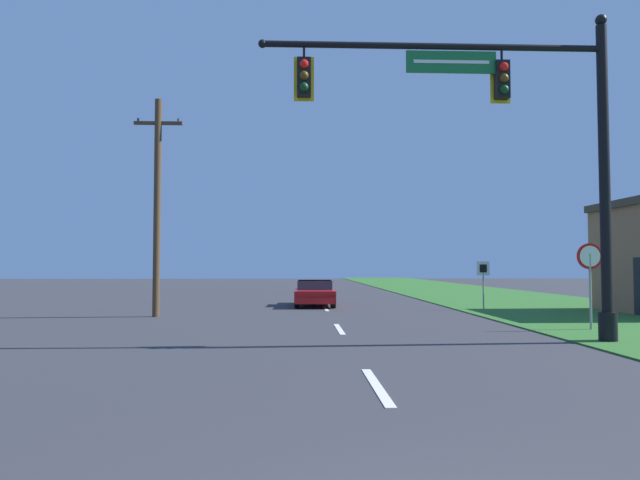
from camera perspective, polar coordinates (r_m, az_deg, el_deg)
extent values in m
cube|color=#2D6626|center=(35.05, 17.40, -5.52)|extent=(10.00, 110.00, 0.04)
cube|color=silver|center=(9.25, 5.68, -14.32)|extent=(0.16, 2.80, 0.01)
cube|color=silver|center=(17.12, 1.94, -8.89)|extent=(0.16, 2.80, 0.01)
cube|color=silver|center=(25.07, 0.59, -6.89)|extent=(0.16, 2.80, 0.01)
cube|color=silver|center=(33.04, -0.10, -5.85)|extent=(0.16, 2.80, 0.01)
cube|color=silver|center=(41.03, -0.53, -5.21)|extent=(0.16, 2.80, 0.01)
cylinder|color=black|center=(15.85, 26.84, -7.73)|extent=(0.44, 0.44, 0.70)
cylinder|color=black|center=(15.92, 26.57, 5.28)|extent=(0.26, 0.26, 7.90)
sphere|color=black|center=(16.95, 26.28, 19.12)|extent=(0.28, 0.28, 0.28)
cylinder|color=black|center=(15.23, 11.33, 18.46)|extent=(8.51, 0.16, 0.16)
sphere|color=black|center=(14.87, -5.78, 18.95)|extent=(0.21, 0.21, 0.21)
cube|color=#196B33|center=(15.19, 12.98, 16.94)|extent=(2.25, 0.06, 0.55)
cube|color=white|center=(15.16, 13.01, 16.98)|extent=(1.89, 0.01, 0.08)
cylinder|color=black|center=(14.78, -1.61, 18.34)|extent=(0.06, 0.06, 0.35)
cube|color=yellow|center=(14.69, -1.62, 15.79)|extent=(0.50, 0.03, 1.11)
cube|color=black|center=(14.56, -1.62, 15.95)|extent=(0.34, 0.24, 0.95)
sphere|color=red|center=(14.52, -1.61, 17.19)|extent=(0.22, 0.22, 0.22)
sphere|color=#51380F|center=(14.43, -1.61, 16.13)|extent=(0.22, 0.22, 0.22)
sphere|color=#0F3D19|center=(14.34, -1.61, 15.05)|extent=(0.22, 0.22, 0.22)
cylinder|color=black|center=(15.63, 17.70, 17.28)|extent=(0.06, 0.06, 0.35)
cube|color=yellow|center=(15.55, 17.56, 14.86)|extent=(0.50, 0.03, 1.11)
cube|color=black|center=(15.42, 17.74, 15.01)|extent=(0.34, 0.24, 0.95)
sphere|color=red|center=(15.39, 17.91, 16.17)|extent=(0.22, 0.22, 0.22)
sphere|color=#51380F|center=(15.30, 17.92, 15.16)|extent=(0.22, 0.22, 0.22)
sphere|color=#0F3D19|center=(15.22, 17.94, 14.13)|extent=(0.22, 0.22, 0.22)
cylinder|color=black|center=(28.62, 1.05, -5.72)|extent=(0.22, 0.64, 0.64)
cylinder|color=black|center=(28.61, -2.17, -5.72)|extent=(0.22, 0.64, 0.64)
cylinder|color=black|center=(25.43, 1.31, -6.12)|extent=(0.22, 0.64, 0.64)
cylinder|color=black|center=(25.42, -2.31, -6.12)|extent=(0.22, 0.64, 0.64)
cube|color=#AD1414|center=(27.00, -0.53, -5.53)|extent=(1.92, 4.63, 0.55)
cube|color=#283342|center=(27.09, -0.54, -4.49)|extent=(1.64, 1.96, 0.42)
cube|color=#AD1414|center=(27.09, -0.54, -4.11)|extent=(1.60, 1.92, 0.06)
cube|color=#B71414|center=(24.73, -0.48, -5.66)|extent=(1.68, 0.09, 0.14)
cylinder|color=gray|center=(18.44, 25.42, -4.66)|extent=(0.07, 0.07, 2.20)
cylinder|color=red|center=(18.43, 25.36, -1.48)|extent=(0.76, 0.04, 0.76)
cylinder|color=white|center=(18.41, 25.39, -1.47)|extent=(0.61, 0.01, 0.61)
cylinder|color=gray|center=(25.35, 16.01, -4.40)|extent=(0.06, 0.06, 2.00)
cube|color=white|center=(25.33, 15.99, -2.75)|extent=(0.55, 0.04, 0.60)
cube|color=black|center=(25.31, 16.01, -2.75)|extent=(0.31, 0.01, 0.34)
cylinder|color=#4C3823|center=(22.12, -15.97, 3.18)|extent=(0.26, 0.26, 8.14)
cube|color=#4C3823|center=(22.65, -15.87, 11.18)|extent=(1.80, 0.12, 0.12)
cylinder|color=#333338|center=(22.87, -17.73, 11.38)|extent=(0.08, 0.08, 0.12)
cylinder|color=#333338|center=(22.52, -13.97, 11.55)|extent=(0.08, 0.08, 0.12)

